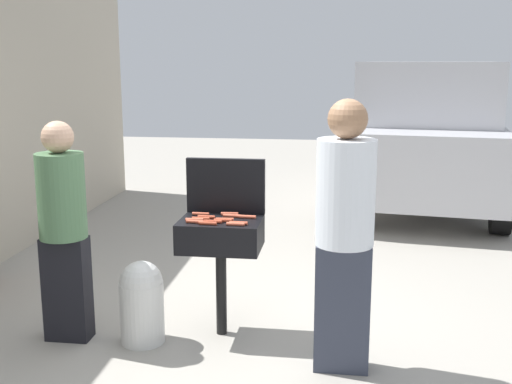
% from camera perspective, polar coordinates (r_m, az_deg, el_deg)
% --- Properties ---
extents(ground_plane, '(24.00, 24.00, 0.00)m').
position_cam_1_polar(ground_plane, '(5.02, -1.05, -12.13)').
color(ground_plane, '#9E998E').
extents(bbq_grill, '(0.60, 0.44, 0.89)m').
position_cam_1_polar(bbq_grill, '(4.67, -3.21, -4.19)').
color(bbq_grill, black).
rests_on(bbq_grill, ground).
extents(grill_lid_open, '(0.60, 0.05, 0.42)m').
position_cam_1_polar(grill_lid_open, '(4.80, -2.75, 0.55)').
color(grill_lid_open, black).
rests_on(grill_lid_open, bbq_grill).
extents(hot_dog_0, '(0.13, 0.03, 0.03)m').
position_cam_1_polar(hot_dog_0, '(4.48, -1.57, -2.82)').
color(hot_dog_0, '#B74C33').
rests_on(hot_dog_0, bbq_grill).
extents(hot_dog_1, '(0.13, 0.04, 0.03)m').
position_cam_1_polar(hot_dog_1, '(4.56, -3.02, -2.58)').
color(hot_dog_1, '#AD4228').
rests_on(hot_dog_1, bbq_grill).
extents(hot_dog_2, '(0.13, 0.03, 0.03)m').
position_cam_1_polar(hot_dog_2, '(4.63, -5.01, -2.40)').
color(hot_dog_2, '#AD4228').
rests_on(hot_dog_2, bbq_grill).
extents(hot_dog_3, '(0.13, 0.03, 0.03)m').
position_cam_1_polar(hot_dog_3, '(4.76, -5.01, -1.99)').
color(hot_dog_3, '#B74C33').
rests_on(hot_dog_3, bbq_grill).
extents(hot_dog_4, '(0.13, 0.04, 0.03)m').
position_cam_1_polar(hot_dog_4, '(4.69, -2.22, -2.16)').
color(hot_dog_4, '#C6593D').
rests_on(hot_dog_4, bbq_grill).
extents(hot_dog_5, '(0.13, 0.04, 0.03)m').
position_cam_1_polar(hot_dog_5, '(4.54, -5.53, -2.68)').
color(hot_dog_5, '#B74C33').
rests_on(hot_dog_5, bbq_grill).
extents(hot_dog_6, '(0.13, 0.03, 0.03)m').
position_cam_1_polar(hot_dog_6, '(4.66, -0.81, -2.25)').
color(hot_dog_6, '#C6593D').
rests_on(hot_dog_6, bbq_grill).
extents(hot_dog_7, '(0.13, 0.04, 0.03)m').
position_cam_1_polar(hot_dog_7, '(4.75, -2.39, -1.98)').
color(hot_dog_7, '#C6593D').
rests_on(hot_dog_7, bbq_grill).
extents(hot_dog_8, '(0.13, 0.03, 0.03)m').
position_cam_1_polar(hot_dog_8, '(4.49, -4.38, -2.83)').
color(hot_dog_8, '#AD4228').
rests_on(hot_dog_8, bbq_grill).
extents(hot_dog_9, '(0.13, 0.03, 0.03)m').
position_cam_1_polar(hot_dog_9, '(4.46, -1.86, -2.91)').
color(hot_dog_9, '#C6593D').
rests_on(hot_dog_9, bbq_grill).
extents(hot_dog_10, '(0.13, 0.03, 0.03)m').
position_cam_1_polar(hot_dog_10, '(4.53, -3.92, -2.68)').
color(hot_dog_10, '#AD4228').
rests_on(hot_dog_10, bbq_grill).
extents(hot_dog_11, '(0.13, 0.03, 0.03)m').
position_cam_1_polar(hot_dog_11, '(4.67, -4.49, -2.26)').
color(hot_dog_11, '#AD4228').
rests_on(hot_dog_11, bbq_grill).
extents(hot_dog_12, '(0.13, 0.03, 0.03)m').
position_cam_1_polar(hot_dog_12, '(4.60, -5.58, -2.51)').
color(hot_dog_12, '#C6593D').
rests_on(hot_dog_12, bbq_grill).
extents(hot_dog_13, '(0.13, 0.04, 0.03)m').
position_cam_1_polar(hot_dog_13, '(4.59, -2.85, -2.49)').
color(hot_dog_13, '#B74C33').
rests_on(hot_dog_13, bbq_grill).
extents(propane_tank, '(0.32, 0.32, 0.62)m').
position_cam_1_polar(propane_tank, '(4.73, -10.27, -9.62)').
color(propane_tank, silver).
rests_on(propane_tank, ground).
extents(person_left, '(0.34, 0.34, 1.62)m').
position_cam_1_polar(person_left, '(4.75, -17.02, -2.77)').
color(person_left, black).
rests_on(person_left, ground).
extents(person_right, '(0.38, 0.38, 1.80)m').
position_cam_1_polar(person_right, '(4.11, 8.00, -3.20)').
color(person_right, '#333847').
rests_on(person_right, ground).
extents(parked_minivan, '(2.48, 4.61, 2.02)m').
position_cam_1_polar(parked_minivan, '(9.34, 15.14, 5.18)').
color(parked_minivan, '#B7B7BC').
rests_on(parked_minivan, ground).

